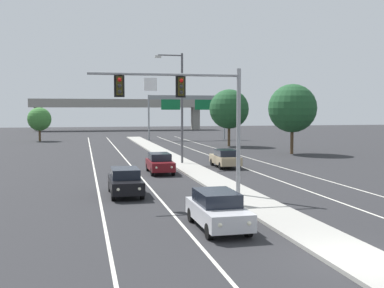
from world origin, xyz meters
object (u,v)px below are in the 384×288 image
street_lamp_median (180,101)px  tree_far_right_a (229,109)px  car_receding_tan (225,158)px  tree_far_left_b (39,119)px  car_oncoming_black (125,181)px  highway_sign_gantry (187,103)px  overhead_signal_mast (191,103)px  car_oncoming_silver (218,209)px  car_oncoming_darkred (160,163)px  tree_far_right_c (292,108)px

street_lamp_median → tree_far_right_a: street_lamp_median is taller
car_receding_tan → tree_far_left_b: 44.70m
tree_far_right_a → car_receding_tan: bearing=-108.0°
car_oncoming_black → highway_sign_gantry: size_ratio=0.34×
overhead_signal_mast → car_oncoming_silver: overhead_signal_mast is taller
car_oncoming_darkred → car_receding_tan: 6.66m
tree_far_right_c → car_receding_tan: bearing=-136.4°
car_oncoming_black → tree_far_right_c: 30.88m
highway_sign_gantry → tree_far_right_a: tree_far_right_a is taller
street_lamp_median → tree_far_right_a: 22.97m
overhead_signal_mast → tree_far_right_c: bearing=54.7°
car_oncoming_silver → tree_far_right_a: (14.16, 43.86, 4.32)m
highway_sign_gantry → tree_far_right_c: tree_far_right_c is taller
car_oncoming_silver → tree_far_right_c: bearing=60.4°
car_receding_tan → tree_far_left_b: bearing=115.1°
tree_far_left_b → street_lamp_median: bearing=-67.5°
overhead_signal_mast → car_oncoming_black: (-3.51, 2.06, -4.56)m
car_oncoming_darkred → tree_far_right_a: (13.75, 25.74, 4.32)m
car_oncoming_silver → tree_far_right_c: (17.73, 31.21, 4.38)m
car_receding_tan → car_oncoming_black: bearing=-129.5°
overhead_signal_mast → street_lamp_median: size_ratio=0.85×
car_oncoming_darkred → tree_far_left_b: size_ratio=0.83×
highway_sign_gantry → tree_far_right_c: (6.16, -27.78, -0.96)m
tree_far_right_a → highway_sign_gantry: bearing=99.7°
street_lamp_median → car_receding_tan: street_lamp_median is taller
highway_sign_gantry → tree_far_right_a: 15.38m
tree_far_left_b → car_oncoming_silver: bearing=-78.6°
car_oncoming_silver → highway_sign_gantry: bearing=78.9°
tree_far_right_a → car_oncoming_silver: bearing=-107.9°
car_oncoming_silver → car_oncoming_darkred: size_ratio=1.00×
overhead_signal_mast → car_receding_tan: size_ratio=1.89×
overhead_signal_mast → car_oncoming_darkred: 12.21m
overhead_signal_mast → car_oncoming_darkred: bearing=89.9°
car_oncoming_darkred → tree_far_right_a: 29.50m
street_lamp_median → tree_far_right_c: 16.40m
overhead_signal_mast → tree_far_right_a: (13.76, 37.07, -0.25)m
street_lamp_median → tree_far_right_c: size_ratio=1.26×
street_lamp_median → tree_far_right_a: size_ratio=1.27×
car_oncoming_silver → street_lamp_median: bearing=82.4°
tree_far_left_b → tree_far_right_a: 31.60m
car_oncoming_darkred → car_receding_tan: size_ratio=1.00×
street_lamp_median → car_oncoming_black: size_ratio=2.24×
tree_far_left_b → car_receding_tan: bearing=-64.9°
street_lamp_median → car_oncoming_silver: 24.43m
tree_far_left_b → tree_far_right_c: 42.36m
car_receding_tan → car_oncoming_silver: bearing=-107.7°
overhead_signal_mast → car_oncoming_silver: bearing=-93.4°
overhead_signal_mast → tree_far_right_c: (17.32, 24.42, -0.18)m
tree_far_left_b → tree_far_right_c: bearing=-44.8°
car_oncoming_darkred → tree_far_right_a: bearing=61.9°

